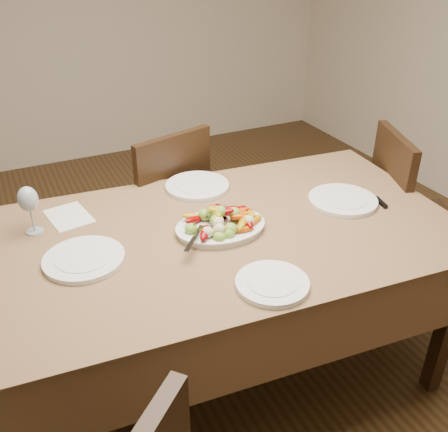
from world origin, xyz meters
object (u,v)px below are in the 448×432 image
plate_left (84,259)px  plate_right (343,200)px  wine_glass (30,209)px  chair_far (155,210)px  plate_far (197,186)px  chair_right (419,222)px  plate_near (272,284)px  serving_platter (221,229)px  dining_table (224,306)px

plate_left → plate_right: size_ratio=0.97×
plate_right → wine_glass: 1.26m
chair_far → plate_far: chair_far is taller
chair_right → plate_left: (-1.67, -0.03, 0.29)m
chair_far → plate_near: bearing=75.8°
plate_left → plate_right: bearing=-2.1°
plate_near → serving_platter: bearing=90.8°
plate_right → plate_far: size_ratio=1.02×
plate_near → chair_far: bearing=91.5°
chair_far → plate_far: bearing=87.8°
chair_right → plate_far: size_ratio=3.32×
dining_table → plate_far: (0.05, 0.38, 0.39)m
chair_right → plate_right: size_ratio=3.26×
dining_table → chair_right: bearing=2.7°
serving_platter → plate_left: serving_platter is taller
dining_table → plate_near: bearing=-91.6°
plate_left → dining_table: bearing=-2.5°
chair_far → plate_right: bearing=112.0°
plate_right → wine_glass: wine_glass is taller
plate_left → wine_glass: wine_glass is taller
plate_left → plate_far: 0.68m
dining_table → plate_right: 0.68m
chair_far → wine_glass: (-0.62, -0.45, 0.39)m
plate_near → wine_glass: bearing=133.5°
plate_near → dining_table: bearing=88.4°
chair_far → plate_near: chair_far is taller
wine_glass → plate_near: bearing=-46.5°
plate_far → dining_table: bearing=-97.5°
dining_table → plate_near: 0.55m
serving_platter → plate_far: size_ratio=1.19×
plate_far → wine_glass: (-0.71, -0.08, 0.09)m
chair_far → plate_right: (0.60, -0.77, 0.29)m
plate_near → wine_glass: size_ratio=1.19×
wine_glass → plate_far: bearing=6.1°
chair_far → serving_platter: (0.02, -0.76, 0.30)m
plate_right → chair_right: bearing=6.8°
chair_far → serving_platter: bearing=76.2°
dining_table → chair_right: size_ratio=1.94×
chair_right → wine_glass: size_ratio=4.64×
chair_right → serving_platter: 1.19m
chair_right → plate_left: chair_right is taller
chair_right → plate_near: chair_right is taller
chair_right → plate_near: (-1.14, -0.44, 0.29)m
chair_far → chair_right: bearing=133.4°
serving_platter → plate_left: bearing=177.1°
serving_platter → plate_near: (0.01, -0.38, -0.00)m
plate_left → plate_right: same height
dining_table → plate_right: bearing=-1.7°
plate_right → plate_near: size_ratio=1.20×
chair_right → plate_near: 1.26m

